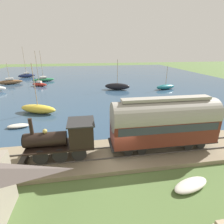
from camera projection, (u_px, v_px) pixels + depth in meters
ground_plane at (119, 162)px, 14.57m from camera, size 200.00×200.00×0.00m
harbor_water at (92, 78)px, 54.97m from camera, size 80.00×80.00×0.01m
rail_embankment at (117, 154)px, 15.30m from camera, size 4.92×56.00×0.48m
steam_locomotive at (66, 137)px, 13.98m from camera, size 2.26×5.89×3.51m
passenger_coach at (164, 122)px, 14.93m from camera, size 2.57×9.43×4.67m
sailboat_black at (117, 86)px, 39.42m from camera, size 3.08×5.82×6.58m
sailboat_yellow at (38, 109)px, 25.28m from camera, size 3.70×5.77×7.06m
sailboat_navy at (27, 75)px, 55.76m from camera, size 3.37×5.16×9.28m
sailboat_green at (43, 79)px, 49.21m from camera, size 3.04×6.13×8.21m
sailboat_red at (39, 84)px, 43.02m from camera, size 2.56×4.09×8.25m
sailboat_brown at (10, 82)px, 45.34m from camera, size 3.08×6.07×5.38m
sailboat_teal at (165, 87)px, 39.94m from camera, size 2.65×5.04×5.22m
rowboat_mid_harbor at (18, 126)px, 20.77m from camera, size 1.24×2.49×0.40m
rowboat_far_out at (83, 121)px, 22.15m from camera, size 2.32×2.35×0.49m
beached_dinghy at (191, 185)px, 11.81m from camera, size 1.88×3.00×0.44m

